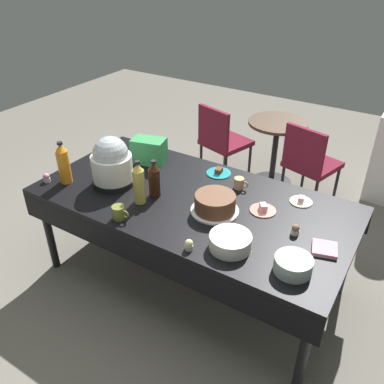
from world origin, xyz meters
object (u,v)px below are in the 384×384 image
(cupcake_vanilla, at_px, (189,245))
(coffee_mug_olive, at_px, (119,212))
(dessert_plate_cream, at_px, (301,201))
(dessert_plate_teal, at_px, (219,172))
(maroon_chair_left, at_px, (221,139))
(maroon_chair_right, at_px, (309,160))
(cupcake_cocoa, at_px, (295,230))
(soda_carton, at_px, (149,151))
(ceramic_snack_bowl, at_px, (230,242))
(soda_bottle_cola, at_px, (154,180))
(cupcake_rose, at_px, (47,178))
(soda_bottle_orange_juice, at_px, (64,164))
(potluck_table, at_px, (192,206))
(dessert_plate_white, at_px, (105,155))
(slow_cooker, at_px, (112,163))
(coffee_mug_tan, at_px, (239,183))
(round_cafe_table, at_px, (276,142))
(glass_salad_bowl, at_px, (293,265))
(soda_bottle_ginger_ale, at_px, (139,183))
(dessert_plate_coral, at_px, (263,209))

(cupcake_vanilla, distance_m, coffee_mug_olive, 0.54)
(dessert_plate_cream, distance_m, dessert_plate_teal, 0.67)
(maroon_chair_left, bearing_deg, maroon_chair_right, -0.02)
(cupcake_cocoa, height_order, soda_carton, soda_carton)
(ceramic_snack_bowl, distance_m, dessert_plate_teal, 0.88)
(soda_bottle_cola, height_order, maroon_chair_left, soda_bottle_cola)
(cupcake_cocoa, bearing_deg, maroon_chair_left, 131.09)
(dessert_plate_cream, xyz_separation_m, soda_bottle_cola, (-0.90, -0.46, 0.12))
(cupcake_vanilla, relative_size, cupcake_rose, 1.00)
(soda_bottle_orange_juice, bearing_deg, potluck_table, 18.47)
(cupcake_rose, bearing_deg, dessert_plate_white, 80.93)
(soda_bottle_orange_juice, bearing_deg, maroon_chair_right, 54.48)
(slow_cooker, bearing_deg, cupcake_vanilla, -21.25)
(slow_cooker, distance_m, soda_bottle_cola, 0.36)
(maroon_chair_left, bearing_deg, dessert_plate_cream, -43.02)
(potluck_table, height_order, coffee_mug_tan, coffee_mug_tan)
(cupcake_vanilla, bearing_deg, cupcake_rose, 175.86)
(ceramic_snack_bowl, bearing_deg, round_cafe_table, 104.21)
(ceramic_snack_bowl, bearing_deg, potluck_table, 144.58)
(glass_salad_bowl, bearing_deg, slow_cooker, 172.30)
(slow_cooker, relative_size, maroon_chair_right, 0.43)
(dessert_plate_cream, bearing_deg, soda_bottle_orange_juice, -157.27)
(dessert_plate_cream, xyz_separation_m, maroon_chair_right, (-0.28, 1.15, -0.27))
(maroon_chair_right, bearing_deg, soda_carton, -128.13)
(dessert_plate_cream, xyz_separation_m, cupcake_cocoa, (0.09, -0.36, 0.02))
(cupcake_vanilla, relative_size, coffee_mug_olive, 0.54)
(glass_salad_bowl, xyz_separation_m, cupcake_rose, (-1.88, -0.05, -0.01))
(cupcake_vanilla, xyz_separation_m, maroon_chair_left, (-0.85, 1.97, -0.29))
(coffee_mug_olive, xyz_separation_m, maroon_chair_right, (0.65, 1.95, -0.30))
(soda_bottle_ginger_ale, distance_m, coffee_mug_tan, 0.73)
(potluck_table, relative_size, round_cafe_table, 3.06)
(soda_bottle_ginger_ale, distance_m, maroon_chair_right, 1.89)
(cupcake_rose, relative_size, coffee_mug_tan, 0.61)
(soda_bottle_ginger_ale, xyz_separation_m, coffee_mug_olive, (0.01, -0.22, -0.10))
(cupcake_rose, height_order, coffee_mug_tan, coffee_mug_tan)
(dessert_plate_white, bearing_deg, soda_bottle_cola, -20.28)
(soda_bottle_cola, distance_m, round_cafe_table, 1.87)
(slow_cooker, relative_size, dessert_plate_teal, 1.95)
(coffee_mug_tan, xyz_separation_m, soda_carton, (-0.80, -0.02, 0.06))
(glass_salad_bowl, bearing_deg, cupcake_cocoa, 107.47)
(soda_bottle_ginger_ale, height_order, maroon_chair_right, soda_bottle_ginger_ale)
(maroon_chair_right, xyz_separation_m, round_cafe_table, (-0.43, 0.22, 0.01))
(soda_bottle_orange_juice, bearing_deg, cupcake_cocoa, 10.05)
(dessert_plate_cream, distance_m, cupcake_vanilla, 0.91)
(soda_bottle_orange_juice, bearing_deg, dessert_plate_coral, 16.83)
(dessert_plate_cream, bearing_deg, coffee_mug_olive, -138.98)
(slow_cooker, distance_m, soda_bottle_ginger_ale, 0.33)
(potluck_table, xyz_separation_m, dessert_plate_white, (-0.95, 0.16, 0.08))
(potluck_table, relative_size, soda_bottle_ginger_ale, 7.03)
(soda_carton, bearing_deg, soda_bottle_ginger_ale, -73.31)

